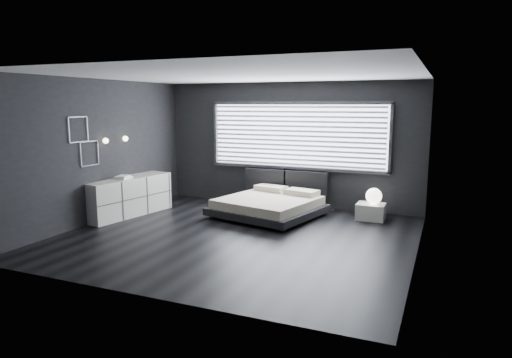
% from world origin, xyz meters
% --- Properties ---
extents(room, '(6.04, 6.00, 2.80)m').
position_xyz_m(room, '(0.00, 0.00, 1.40)').
color(room, black).
rests_on(room, ground).
extents(window, '(4.14, 0.09, 1.52)m').
position_xyz_m(window, '(0.20, 2.70, 1.61)').
color(window, white).
rests_on(window, ground).
extents(headboard, '(1.96, 0.16, 0.52)m').
position_xyz_m(headboard, '(-0.03, 2.64, 0.57)').
color(headboard, black).
rests_on(headboard, ground).
extents(sconce_near, '(0.18, 0.11, 0.11)m').
position_xyz_m(sconce_near, '(-2.88, 0.05, 1.60)').
color(sconce_near, silver).
rests_on(sconce_near, ground).
extents(sconce_far, '(0.18, 0.11, 0.11)m').
position_xyz_m(sconce_far, '(-2.88, 0.65, 1.60)').
color(sconce_far, silver).
rests_on(sconce_far, ground).
extents(wall_art_upper, '(0.01, 0.48, 0.48)m').
position_xyz_m(wall_art_upper, '(-2.98, -0.55, 1.85)').
color(wall_art_upper, '#47474C').
rests_on(wall_art_upper, ground).
extents(wall_art_lower, '(0.01, 0.48, 0.48)m').
position_xyz_m(wall_art_lower, '(-2.98, -0.30, 1.38)').
color(wall_art_lower, '#47474C').
rests_on(wall_art_lower, ground).
extents(bed, '(2.33, 2.26, 0.51)m').
position_xyz_m(bed, '(-0.02, 1.59, 0.24)').
color(bed, black).
rests_on(bed, ground).
extents(nightstand, '(0.56, 0.47, 0.32)m').
position_xyz_m(nightstand, '(1.98, 2.13, 0.16)').
color(nightstand, silver).
rests_on(nightstand, ground).
extents(orb_lamp, '(0.32, 0.32, 0.32)m').
position_xyz_m(orb_lamp, '(2.03, 2.15, 0.48)').
color(orb_lamp, white).
rests_on(orb_lamp, nightstand).
extents(dresser, '(0.90, 2.07, 0.80)m').
position_xyz_m(dresser, '(-2.78, 0.52, 0.40)').
color(dresser, silver).
rests_on(dresser, ground).
extents(book_stack, '(0.28, 0.35, 0.07)m').
position_xyz_m(book_stack, '(-2.75, 0.36, 0.83)').
color(book_stack, white).
rests_on(book_stack, dresser).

